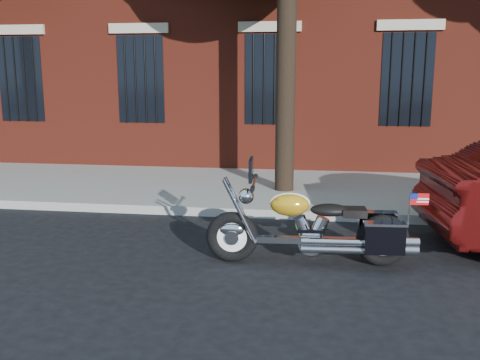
# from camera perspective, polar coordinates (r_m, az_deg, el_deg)

# --- Properties ---
(ground) EXTENTS (120.00, 120.00, 0.00)m
(ground) POSITION_cam_1_polar(r_m,az_deg,el_deg) (7.58, -0.48, -6.67)
(ground) COLOR black
(ground) RESTS_ON ground
(curb) EXTENTS (40.00, 0.16, 0.15)m
(curb) POSITION_cam_1_polar(r_m,az_deg,el_deg) (8.87, 0.86, -3.48)
(curb) COLOR gray
(curb) RESTS_ON ground
(sidewalk) EXTENTS (40.00, 3.60, 0.15)m
(sidewalk) POSITION_cam_1_polar(r_m,az_deg,el_deg) (10.69, 2.16, -0.93)
(sidewalk) COLOR gray
(sidewalk) RESTS_ON ground
(motorcycle) EXTENTS (2.64, 0.83, 1.32)m
(motorcycle) POSITION_cam_1_polar(r_m,az_deg,el_deg) (6.67, 8.28, -5.30)
(motorcycle) COLOR black
(motorcycle) RESTS_ON ground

